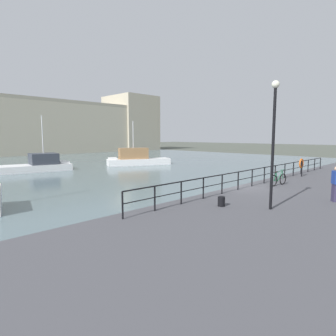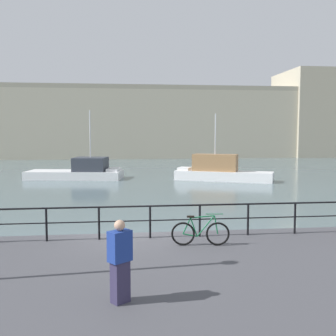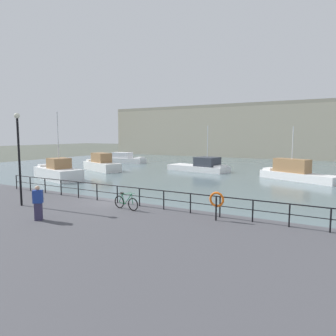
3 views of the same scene
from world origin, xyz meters
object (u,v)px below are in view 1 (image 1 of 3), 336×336
Objects in this scene: moored_cabin_cruiser at (137,159)px; quay_lamp_post at (274,130)px; mooring_bollard at (221,201)px; standing_person at (336,184)px; parked_bicycle at (278,179)px; life_ring_stand at (301,164)px; moored_white_yacht at (35,165)px; harbor_building at (26,127)px.

moored_cabin_cruiser is 1.57× the size of quay_lamp_post.
mooring_bollard is 5.71m from standing_person.
parked_bicycle is 5.18m from life_ring_stand.
life_ring_stand is at bearing 112.40° from moored_cabin_cruiser.
life_ring_stand is at bearing 12.00° from parked_bicycle.
parked_bicycle is 0.33× the size of quay_lamp_post.
moored_white_yacht is 25.24m from parked_bicycle.
harbor_building is 55.62m from life_ring_stand.
standing_person is at bearing 96.68° from moored_cabin_cruiser.
standing_person is (-7.51, -4.26, -0.11)m from life_ring_stand.
standing_person is at bearing -150.42° from life_ring_stand.
moored_white_yacht is 26.97m from quay_lamp_post.
moored_cabin_cruiser is 27.12m from quay_lamp_post.
mooring_bollard is at bearing -82.71° from moored_white_yacht.
moored_cabin_cruiser is 4.97× the size of standing_person.
moored_cabin_cruiser is at bearing 81.40° from parked_bicycle.
quay_lamp_post is (-5.93, -2.26, 2.97)m from parked_bicycle.
moored_cabin_cruiser is 0.96× the size of moored_white_yacht.
moored_cabin_cruiser is at bearing 63.61° from quay_lamp_post.
quay_lamp_post is (-11.97, -24.12, 3.25)m from moored_cabin_cruiser.
harbor_building is at bearing 80.66° from quay_lamp_post.
harbor_building is 9.24× the size of moored_cabin_cruiser.
parked_bicycle is at bearing -66.68° from moored_white_yacht.
standing_person is at bearing -23.56° from quay_lamp_post.
moored_white_yacht is 26.53m from life_ring_stand.
life_ring_stand is 11.63m from quay_lamp_post.
parked_bicycle is 1.04× the size of standing_person.
quay_lamp_post is (0.13, -26.75, 3.40)m from moored_white_yacht.
harbor_building is 44.00× the size of parked_bicycle.
quay_lamp_post is (1.06, -1.78, 3.14)m from mooring_bollard.
life_ring_stand is (12.11, 0.94, 0.75)m from mooring_bollard.
quay_lamp_post is at bearing -99.34° from harbor_building.
parked_bicycle is 4.01× the size of mooring_bollard.
harbor_building reaches higher than mooring_bollard.
moored_white_yacht is at bearing 12.60° from moored_cabin_cruiser.
moored_cabin_cruiser is (2.41, -34.05, -4.92)m from harbor_building.
mooring_bollard is (-6.99, -0.48, -0.17)m from parked_bicycle.
harbor_building is 176.45× the size of mooring_bollard.
quay_lamp_post is 3.18× the size of standing_person.
life_ring_stand reaches higher than mooring_bollard.
harbor_building is 56.23m from parked_bicycle.
parked_bicycle is (-3.63, -55.92, -4.63)m from harbor_building.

